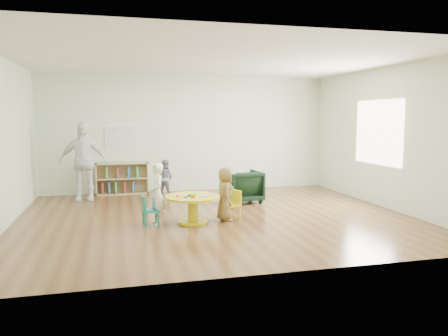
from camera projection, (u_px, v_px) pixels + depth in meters
name	position (u px, v px, depth m)	size (l,w,h in m)	color
room	(216.00, 112.00, 7.74)	(7.10, 7.00, 2.80)	#55341A
activity_table	(193.00, 204.00, 7.46)	(0.95, 0.95, 0.52)	gold
kid_chair_left	(148.00, 209.00, 7.32)	(0.29, 0.29, 0.50)	#177F77
kid_chair_right	(233.00, 204.00, 7.76)	(0.37, 0.37, 0.52)	gold
bookshelf	(122.00, 179.00, 10.28)	(1.20, 0.30, 0.75)	tan
alphabet_poster	(121.00, 137.00, 10.29)	(0.74, 0.01, 0.54)	white
armchair	(243.00, 186.00, 9.30)	(0.73, 0.75, 0.68)	black
child_left	(157.00, 194.00, 7.35)	(0.38, 0.25, 1.04)	white
child_right	(225.00, 194.00, 7.63)	(0.46, 0.30, 0.94)	gold
toddler	(165.00, 178.00, 9.96)	(0.41, 0.32, 0.85)	#18183D
adult_caretaker	(83.00, 161.00, 9.45)	(1.00, 0.42, 1.71)	white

